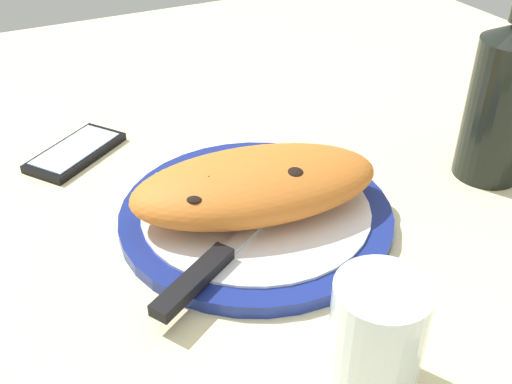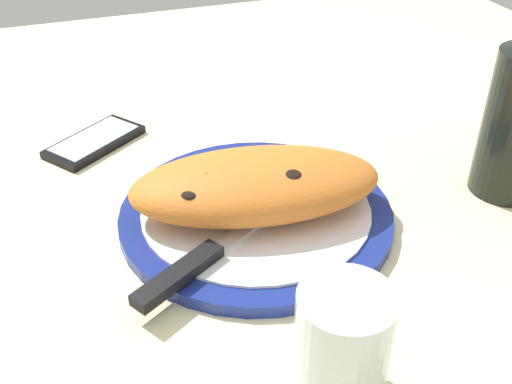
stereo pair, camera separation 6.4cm
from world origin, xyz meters
TOP-DOWN VIEW (x-y plane):
  - ground_plane at (0.00, 0.00)cm, footprint 150.00×150.00cm
  - plate at (0.00, 0.00)cm, footprint 29.47×29.47cm
  - calzone at (-0.10, 0.43)cm, footprint 28.31×17.06cm
  - fork at (1.44, -8.38)cm, footprint 16.30×5.03cm
  - knife at (7.96, 6.82)cm, footprint 20.93×13.55cm
  - smartphone at (14.41, -22.61)cm, footprint 13.97×12.52cm
  - water_glass at (1.59, 23.26)cm, footprint 7.23×7.23cm

SIDE VIEW (x-z plane):
  - ground_plane at x=0.00cm, z-range -3.00..0.00cm
  - smartphone at x=14.41cm, z-range -0.02..1.14cm
  - plate at x=0.00cm, z-range -0.04..1.68cm
  - fork at x=1.44cm, z-range 1.72..2.12cm
  - knife at x=7.96cm, z-range 1.62..2.82cm
  - water_glass at x=1.59cm, z-range -0.60..9.63cm
  - calzone at x=-0.10cm, z-range 1.73..7.62cm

